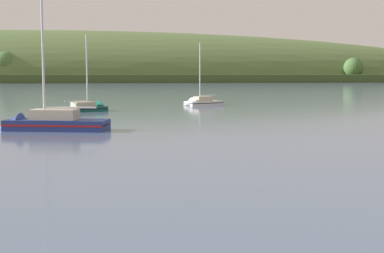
# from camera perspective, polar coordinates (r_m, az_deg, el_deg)

# --- Properties ---
(far_shoreline_hill) EXTENTS (595.26, 148.04, 49.58)m
(far_shoreline_hill) POSITION_cam_1_polar(r_m,az_deg,el_deg) (285.28, -14.81, 4.55)
(far_shoreline_hill) COLOR #3C4E24
(far_shoreline_hill) RESTS_ON ground
(sailboat_near_mooring) EXTENTS (9.81, 5.38, 14.29)m
(sailboat_near_mooring) POSITION_cam_1_polar(r_m,az_deg,el_deg) (47.77, -14.76, -0.04)
(sailboat_near_mooring) COLOR navy
(sailboat_near_mooring) RESTS_ON ground
(sailboat_midwater_white) EXTENTS (6.51, 4.42, 9.95)m
(sailboat_midwater_white) POSITION_cam_1_polar(r_m,az_deg,el_deg) (80.24, 0.75, 2.33)
(sailboat_midwater_white) COLOR white
(sailboat_midwater_white) RESTS_ON ground
(sailboat_far_left) EXTENTS (6.89, 5.12, 10.37)m
(sailboat_far_left) POSITION_cam_1_polar(r_m,az_deg,el_deg) (69.42, -10.47, 1.76)
(sailboat_far_left) COLOR #0F564C
(sailboat_far_left) RESTS_ON ground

